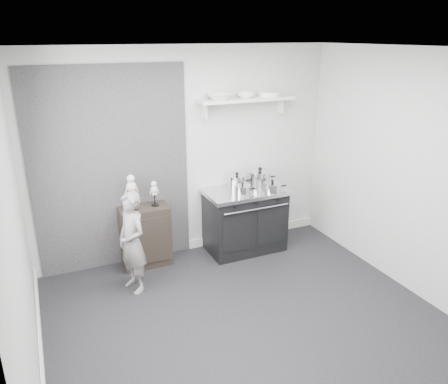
{
  "coord_description": "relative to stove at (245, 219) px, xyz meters",
  "views": [
    {
      "loc": [
        -1.77,
        -3.38,
        2.81
      ],
      "look_at": [
        0.16,
        0.95,
        1.09
      ],
      "focal_mm": 35.0,
      "sensor_mm": 36.0,
      "label": 1
    }
  ],
  "objects": [
    {
      "name": "child",
      "position": [
        -1.62,
        -0.4,
        0.16
      ],
      "size": [
        0.41,
        0.5,
        1.2
      ],
      "primitive_type": "imported",
      "rotation": [
        0.0,
        0.0,
        -1.25
      ],
      "color": "slate",
      "rests_on": "ground"
    },
    {
      "name": "skeleton_full",
      "position": [
        -1.48,
        0.13,
        0.61
      ],
      "size": [
        0.14,
        0.09,
        0.51
      ],
      "primitive_type": null,
      "color": "silver",
      "rests_on": "side_cabinet"
    },
    {
      "name": "ground",
      "position": [
        -0.71,
        -1.48,
        -0.44
      ],
      "size": [
        4.0,
        4.0,
        0.0
      ],
      "primitive_type": "plane",
      "color": "black",
      "rests_on": "ground"
    },
    {
      "name": "stove",
      "position": [
        0.0,
        0.0,
        0.0
      ],
      "size": [
        1.08,
        0.67,
        0.87
      ],
      "color": "black",
      "rests_on": "ground"
    },
    {
      "name": "bowl_small",
      "position": [
        0.08,
        0.19,
        1.64
      ],
      "size": [
        0.22,
        0.22,
        0.07
      ],
      "primitive_type": "imported",
      "color": "white",
      "rests_on": "wall_shelf"
    },
    {
      "name": "pot_front_right",
      "position": [
        0.29,
        -0.2,
        0.49
      ],
      "size": [
        0.33,
        0.24,
        0.17
      ],
      "color": "silver",
      "rests_on": "stove"
    },
    {
      "name": "pot_back_right",
      "position": [
        0.27,
        0.1,
        0.53
      ],
      "size": [
        0.39,
        0.31,
        0.25
      ],
      "color": "silver",
      "rests_on": "stove"
    },
    {
      "name": "plate_stack",
      "position": [
        0.42,
        0.19,
        1.63
      ],
      "size": [
        0.27,
        0.27,
        0.06
      ],
      "primitive_type": "cylinder",
      "color": "white",
      "rests_on": "wall_shelf"
    },
    {
      "name": "pot_back_left",
      "position": [
        -0.06,
        0.14,
        0.52
      ],
      "size": [
        0.34,
        0.25,
        0.21
      ],
      "color": "silver",
      "rests_on": "stove"
    },
    {
      "name": "pot_front_center",
      "position": [
        -0.12,
        -0.15,
        0.5
      ],
      "size": [
        0.3,
        0.21,
        0.17
      ],
      "color": "silver",
      "rests_on": "stove"
    },
    {
      "name": "skeleton_torso",
      "position": [
        -1.2,
        0.13,
        0.53
      ],
      "size": [
        0.1,
        0.07,
        0.37
      ],
      "primitive_type": null,
      "color": "silver",
      "rests_on": "side_cabinet"
    },
    {
      "name": "room_shell",
      "position": [
        -0.79,
        -1.33,
        1.2
      ],
      "size": [
        4.02,
        3.62,
        2.71
      ],
      "color": "silver",
      "rests_on": "ground"
    },
    {
      "name": "bowl_large",
      "position": [
        -0.29,
        0.19,
        1.64
      ],
      "size": [
        0.3,
        0.3,
        0.07
      ],
      "primitive_type": "imported",
      "color": "white",
      "rests_on": "wall_shelf"
    },
    {
      "name": "wall_shelf",
      "position": [
        0.09,
        0.2,
        1.57
      ],
      "size": [
        1.3,
        0.26,
        0.24
      ],
      "color": "silver",
      "rests_on": "room_shell"
    },
    {
      "name": "side_cabinet",
      "position": [
        -1.35,
        0.13,
        -0.04
      ],
      "size": [
        0.6,
        0.35,
        0.79
      ],
      "primitive_type": "cube",
      "color": "black",
      "rests_on": "ground"
    }
  ]
}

